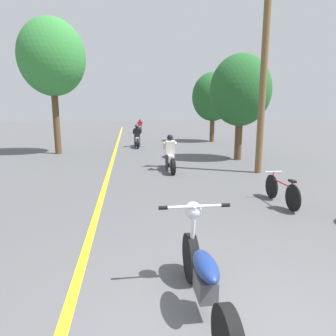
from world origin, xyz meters
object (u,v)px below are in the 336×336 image
(roadside_tree_left, at_px, (52,58))
(utility_pole, at_px, (264,72))
(motorcycle_foreground, at_px, (204,277))
(bicycle_parked, at_px, (282,191))
(motorcycle_rider_lead, at_px, (170,157))
(roadside_tree_right_far, at_px, (213,97))
(roadside_tree_right_near, at_px, (241,91))
(motorcycle_rider_mid, at_px, (137,138))
(motorcycle_rider_far, at_px, (140,127))

(roadside_tree_left, bearing_deg, utility_pole, -35.36)
(motorcycle_foreground, distance_m, bicycle_parked, 4.58)
(utility_pole, distance_m, motorcycle_rider_lead, 4.40)
(roadside_tree_right_far, bearing_deg, utility_pole, -96.70)
(motorcycle_foreground, bearing_deg, utility_pole, 61.80)
(roadside_tree_right_near, distance_m, motorcycle_rider_lead, 4.75)
(roadside_tree_right_far, distance_m, motorcycle_foreground, 18.64)
(motorcycle_rider_lead, relative_size, motorcycle_rider_mid, 0.98)
(roadside_tree_right_far, relative_size, roadside_tree_left, 0.72)
(motorcycle_rider_lead, relative_size, motorcycle_rider_far, 0.99)
(roadside_tree_right_far, bearing_deg, motorcycle_rider_mid, -155.47)
(motorcycle_foreground, bearing_deg, motorcycle_rider_lead, 84.73)
(motorcycle_foreground, bearing_deg, roadside_tree_right_far, 73.96)
(utility_pole, bearing_deg, motorcycle_rider_lead, 166.01)
(roadside_tree_right_far, relative_size, motorcycle_rider_mid, 2.32)
(motorcycle_foreground, bearing_deg, roadside_tree_left, 108.63)
(utility_pole, relative_size, motorcycle_rider_lead, 3.36)
(roadside_tree_right_near, relative_size, roadside_tree_left, 0.70)
(motorcycle_rider_lead, distance_m, motorcycle_rider_far, 19.22)
(roadside_tree_right_far, bearing_deg, motorcycle_foreground, -106.04)
(roadside_tree_right_near, bearing_deg, roadside_tree_left, 160.70)
(motorcycle_rider_far, height_order, bicycle_parked, motorcycle_rider_far)
(roadside_tree_left, xyz_separation_m, bicycle_parked, (7.25, -9.48, -4.40))
(motorcycle_rider_mid, bearing_deg, motorcycle_foreground, -89.02)
(roadside_tree_right_near, distance_m, motorcycle_rider_far, 17.72)
(roadside_tree_right_near, height_order, bicycle_parked, roadside_tree_right_near)
(motorcycle_rider_far, bearing_deg, motorcycle_foreground, -90.83)
(motorcycle_rider_lead, bearing_deg, utility_pole, -13.99)
(utility_pole, height_order, motorcycle_foreground, utility_pole)
(utility_pole, xyz_separation_m, roadside_tree_right_near, (0.29, 2.87, -0.45))
(motorcycle_rider_mid, bearing_deg, roadside_tree_right_near, -49.72)
(utility_pole, distance_m, motorcycle_rider_far, 20.52)
(roadside_tree_right_near, height_order, roadside_tree_right_far, roadside_tree_right_far)
(roadside_tree_left, distance_m, bicycle_parked, 12.72)
(utility_pole, xyz_separation_m, roadside_tree_left, (-8.27, 5.87, 1.23))
(utility_pole, bearing_deg, motorcycle_rider_far, 99.84)
(utility_pole, relative_size, motorcycle_foreground, 3.17)
(motorcycle_rider_mid, distance_m, bicycle_parked, 12.10)
(motorcycle_foreground, distance_m, motorcycle_rider_far, 27.20)
(roadside_tree_left, relative_size, motorcycle_rider_lead, 3.26)
(utility_pole, xyz_separation_m, motorcycle_foreground, (-3.86, -7.20, -3.08))
(motorcycle_rider_mid, xyz_separation_m, bicycle_parked, (3.10, -11.69, -0.19))
(roadside_tree_left, height_order, motorcycle_rider_lead, roadside_tree_left)
(roadside_tree_left, bearing_deg, roadside_tree_right_far, 26.11)
(roadside_tree_right_near, relative_size, motorcycle_rider_mid, 2.25)
(roadside_tree_right_far, relative_size, bicycle_parked, 2.91)
(roadside_tree_right_far, height_order, motorcycle_rider_far, roadside_tree_right_far)
(motorcycle_foreground, xyz_separation_m, bicycle_parked, (2.84, 3.59, -0.10))
(roadside_tree_right_far, xyz_separation_m, motorcycle_rider_lead, (-4.36, -9.75, -2.59))
(utility_pole, bearing_deg, roadside_tree_right_far, 83.30)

